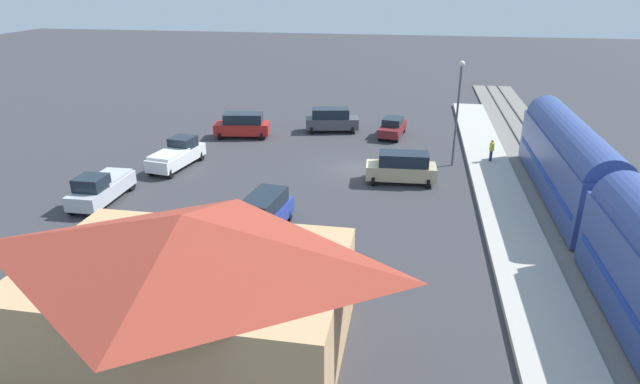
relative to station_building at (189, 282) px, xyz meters
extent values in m
plane|color=#38383D|center=(-4.00, -22.00, -3.02)|extent=(200.00, 200.00, 0.00)
cube|color=slate|center=(-18.00, -22.00, -2.93)|extent=(4.80, 70.00, 0.18)
cube|color=#59544C|center=(-18.72, -22.00, -2.78)|extent=(0.10, 70.00, 0.12)
cube|color=#59544C|center=(-17.28, -22.00, -2.78)|extent=(0.10, 70.00, 0.12)
cube|color=#B7B2A8|center=(-14.00, -22.00, -2.87)|extent=(3.20, 46.00, 0.30)
cube|color=#33478C|center=(-18.00, -18.72, -0.87)|extent=(2.90, 16.29, 3.70)
cube|color=#19389E|center=(-16.54, -18.72, -1.17)|extent=(0.04, 14.99, 0.36)
cylinder|color=#33478C|center=(-18.00, -18.72, 0.88)|extent=(2.75, 15.64, 2.76)
cube|color=#19389E|center=(-16.54, -1.63, -1.17)|extent=(0.04, 14.99, 0.36)
cube|color=tan|center=(0.00, 0.00, -1.07)|extent=(11.70, 7.73, 3.90)
pyramid|color=#9E3828|center=(0.00, 0.00, 1.84)|extent=(12.50, 8.53, 1.92)
cube|color=#4C3323|center=(0.00, -3.89, -1.97)|extent=(1.10, 0.08, 2.10)
cylinder|color=#23284C|center=(-14.12, -24.86, -2.29)|extent=(0.22, 0.22, 0.85)
cylinder|color=yellow|center=(-14.12, -24.86, -1.56)|extent=(0.36, 0.36, 0.62)
sphere|color=tan|center=(-14.12, -24.86, -1.13)|extent=(0.24, 0.24, 0.24)
cube|color=red|center=(7.29, -28.73, -2.18)|extent=(5.15, 2.71, 1.00)
cube|color=#19232D|center=(7.14, -28.75, -1.24)|extent=(3.66, 2.24, 0.88)
cylinder|color=black|center=(9.03, -27.58, -2.68)|extent=(0.22, 0.68, 0.68)
cylinder|color=black|center=(9.30, -29.28, -2.68)|extent=(0.22, 0.68, 0.68)
cylinder|color=black|center=(5.27, -28.18, -2.68)|extent=(0.22, 0.68, 0.68)
cylinder|color=black|center=(5.54, -29.88, -2.68)|extent=(0.22, 0.68, 0.68)
cube|color=white|center=(9.68, -19.93, -2.18)|extent=(2.76, 5.64, 0.92)
cube|color=#19232D|center=(9.53, -20.95, -1.30)|extent=(1.97, 1.97, 0.84)
cylinder|color=black|center=(10.20, -22.19, -2.64)|extent=(0.22, 0.76, 0.76)
cylinder|color=black|center=(8.50, -21.93, -2.64)|extent=(0.22, 0.76, 0.76)
cylinder|color=black|center=(10.86, -17.94, -2.64)|extent=(0.22, 0.76, 0.76)
cylinder|color=black|center=(9.16, -17.68, -2.64)|extent=(0.22, 0.76, 0.76)
cube|color=white|center=(9.83, -19.00, -1.62)|extent=(2.29, 3.22, 0.20)
cube|color=#C6B284|center=(-7.35, -19.73, -2.18)|extent=(5.00, 2.23, 1.00)
cube|color=#19232D|center=(-7.50, -19.74, -1.24)|extent=(3.52, 1.91, 0.88)
cylinder|color=black|center=(-5.50, -18.77, -2.68)|extent=(0.22, 0.68, 0.68)
cylinder|color=black|center=(-5.41, -20.48, -2.68)|extent=(0.22, 0.68, 0.68)
cylinder|color=black|center=(-9.30, -18.98, -2.68)|extent=(0.22, 0.68, 0.68)
cylinder|color=black|center=(-9.20, -20.69, -2.68)|extent=(0.22, 0.68, 0.68)
cube|color=#283D9E|center=(0.11, -10.41, -2.18)|extent=(2.58, 5.11, 1.00)
cube|color=#19232D|center=(0.09, -10.56, -1.24)|extent=(2.15, 3.62, 0.88)
cylinder|color=black|center=(-0.50, -8.41, -2.68)|extent=(0.22, 0.68, 0.68)
cylinder|color=black|center=(1.21, -8.64, -2.68)|extent=(0.22, 0.68, 0.68)
cylinder|color=black|center=(-0.99, -12.18, -2.68)|extent=(0.22, 0.68, 0.68)
cylinder|color=black|center=(0.71, -12.40, -2.68)|extent=(0.22, 0.68, 0.68)
cube|color=#47494F|center=(-0.48, -32.09, -2.18)|extent=(5.18, 2.83, 1.00)
cube|color=#19232D|center=(-0.33, -32.06, -1.24)|extent=(3.69, 2.32, 0.88)
cylinder|color=black|center=(-2.19, -33.28, -2.68)|extent=(0.22, 0.68, 0.68)
cylinder|color=black|center=(-2.50, -31.59, -2.68)|extent=(0.22, 0.68, 0.68)
cylinder|color=black|center=(1.55, -32.58, -2.68)|extent=(0.22, 0.68, 0.68)
cylinder|color=black|center=(1.23, -30.89, -2.68)|extent=(0.22, 0.68, 0.68)
cube|color=maroon|center=(-6.18, -31.44, -2.30)|extent=(2.48, 4.72, 0.76)
cube|color=#19232D|center=(-6.18, -31.44, -1.60)|extent=(1.92, 2.38, 0.64)
cylinder|color=black|center=(-6.72, -29.64, -2.68)|extent=(0.22, 0.68, 0.68)
cylinder|color=black|center=(-5.14, -29.88, -2.68)|extent=(0.22, 0.68, 0.68)
cylinder|color=black|center=(-7.22, -33.00, -2.68)|extent=(0.22, 0.68, 0.68)
cylinder|color=black|center=(-5.64, -33.24, -2.68)|extent=(0.22, 0.68, 0.68)
cube|color=silver|center=(11.61, -12.79, -2.18)|extent=(2.06, 5.43, 0.92)
cube|color=#19232D|center=(11.60, -11.76, -1.30)|extent=(1.76, 1.76, 0.84)
cylinder|color=black|center=(10.72, -10.65, -2.64)|extent=(0.22, 0.76, 0.76)
cylinder|color=black|center=(12.43, -10.62, -2.64)|extent=(0.22, 0.76, 0.76)
cylinder|color=black|center=(10.79, -14.95, -2.64)|extent=(0.22, 0.76, 0.76)
cylinder|color=black|center=(12.51, -14.92, -2.64)|extent=(0.22, 0.76, 0.76)
cube|color=silver|center=(11.63, -13.73, -1.62)|extent=(1.92, 3.00, 0.20)
cylinder|color=#515156|center=(-11.20, -24.15, 0.79)|extent=(0.16, 0.16, 7.62)
sphere|color=#EAE5C6|center=(-11.20, -24.15, 4.78)|extent=(0.44, 0.44, 0.44)
camera|label=1|loc=(-7.89, 16.02, 10.71)|focal=29.70mm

